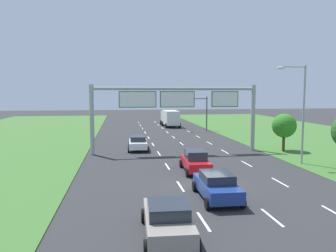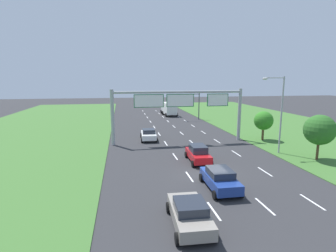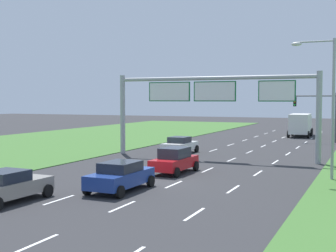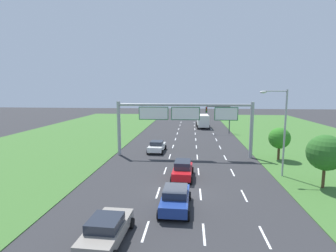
# 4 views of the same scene
# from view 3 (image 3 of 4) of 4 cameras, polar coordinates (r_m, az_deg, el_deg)

# --- Properties ---
(ground_plane) EXTENTS (200.00, 200.00, 0.00)m
(ground_plane) POSITION_cam_3_polar(r_m,az_deg,el_deg) (27.65, -2.66, -6.87)
(ground_plane) COLOR #2D2D30
(lane_dashes_inner_left) EXTENTS (0.14, 68.40, 0.01)m
(lane_dashes_inner_left) POSITION_cam_3_polar(r_m,az_deg,el_deg) (42.04, 4.28, -3.38)
(lane_dashes_inner_left) COLOR white
(lane_dashes_inner_left) RESTS_ON ground_plane
(lane_dashes_inner_right) EXTENTS (0.14, 68.40, 0.01)m
(lane_dashes_inner_right) POSITION_cam_3_polar(r_m,az_deg,el_deg) (41.02, 8.90, -3.58)
(lane_dashes_inner_right) COLOR white
(lane_dashes_inner_right) RESTS_ON ground_plane
(lane_dashes_slip) EXTENTS (0.14, 68.40, 0.01)m
(lane_dashes_slip) POSITION_cam_3_polar(r_m,az_deg,el_deg) (40.28, 13.73, -3.76)
(lane_dashes_slip) COLOR white
(lane_dashes_slip) RESTS_ON ground_plane
(car_near_red) EXTENTS (2.33, 4.50, 1.52)m
(car_near_red) POSITION_cam_3_polar(r_m,az_deg,el_deg) (23.56, -19.00, -6.93)
(car_near_red) COLOR gray
(car_near_red) RESTS_ON ground_plane
(car_lead_silver) EXTENTS (2.15, 4.31, 1.69)m
(car_lead_silver) POSITION_cam_3_polar(r_m,az_deg,el_deg) (30.94, 0.78, -4.21)
(car_lead_silver) COLOR red
(car_lead_silver) RESTS_ON ground_plane
(car_mid_lane) EXTENTS (2.23, 4.46, 1.56)m
(car_mid_lane) POSITION_cam_3_polar(r_m,az_deg,el_deg) (25.11, -5.83, -6.06)
(car_mid_lane) COLOR navy
(car_mid_lane) RESTS_ON ground_plane
(car_far_ahead) EXTENTS (2.33, 4.30, 1.51)m
(car_far_ahead) POSITION_cam_3_polar(r_m,az_deg,el_deg) (42.08, 1.45, -2.33)
(car_far_ahead) COLOR white
(car_far_ahead) RESTS_ON ground_plane
(box_truck) EXTENTS (2.86, 7.49, 2.96)m
(box_truck) POSITION_cam_3_polar(r_m,az_deg,el_deg) (63.85, 15.89, 0.24)
(box_truck) COLOR silver
(box_truck) RESTS_ON ground_plane
(sign_gantry) EXTENTS (17.24, 0.44, 7.00)m
(sign_gantry) POSITION_cam_3_polar(r_m,az_deg,el_deg) (38.59, 5.48, 3.41)
(sign_gantry) COLOR #9EA0A5
(sign_gantry) RESTS_ON ground_plane
(traffic_light_mast) EXTENTS (4.76, 0.49, 5.60)m
(traffic_light_mast) POSITION_cam_3_polar(r_m,az_deg,el_deg) (55.58, 17.81, 2.09)
(traffic_light_mast) COLOR #47494F
(traffic_light_mast) RESTS_ON ground_plane
(street_lamp) EXTENTS (2.61, 0.32, 8.50)m
(street_lamp) POSITION_cam_3_polar(r_m,az_deg,el_deg) (29.68, 18.78, 3.50)
(street_lamp) COLOR #9EA0A5
(street_lamp) RESTS_ON ground_plane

